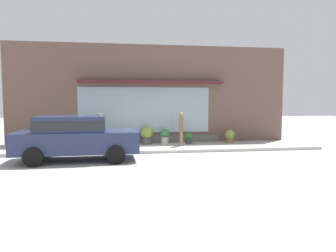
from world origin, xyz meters
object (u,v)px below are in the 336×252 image
(parked_car_navy, at_px, (76,135))
(potted_plant_near_hydrant, at_px, (99,136))
(pedestrian_with_handbag, at_px, (100,129))
(potted_plant_window_left, at_px, (54,138))
(potted_plant_window_center, at_px, (230,136))
(potted_plant_window_right, at_px, (147,135))
(potted_plant_trailing_edge, at_px, (189,138))
(potted_plant_low_front, at_px, (124,136))
(fire_hydrant, at_px, (116,140))
(pedestrian_passerby, at_px, (181,126))
(potted_plant_by_entrance, at_px, (165,136))

(parked_car_navy, xyz_separation_m, potted_plant_near_hydrant, (0.46, 3.77, -0.45))
(pedestrian_with_handbag, relative_size, potted_plant_window_left, 2.27)
(potted_plant_window_center, relative_size, potted_plant_window_right, 0.76)
(potted_plant_trailing_edge, relative_size, potted_plant_window_right, 0.66)
(pedestrian_with_handbag, height_order, potted_plant_near_hydrant, pedestrian_with_handbag)
(parked_car_navy, relative_size, potted_plant_low_front, 4.78)
(potted_plant_low_front, bearing_deg, potted_plant_window_left, 179.64)
(fire_hydrant, relative_size, parked_car_navy, 0.20)
(parked_car_navy, xyz_separation_m, potted_plant_low_front, (1.64, 3.78, -0.46))
(parked_car_navy, height_order, potted_plant_near_hydrant, parked_car_navy)
(pedestrian_passerby, relative_size, potted_plant_window_left, 2.25)
(potted_plant_near_hydrant, bearing_deg, fire_hydrant, -59.12)
(fire_hydrant, height_order, potted_plant_window_right, potted_plant_window_right)
(potted_plant_window_right, bearing_deg, pedestrian_with_handbag, -141.18)
(potted_plant_trailing_edge, bearing_deg, pedestrian_passerby, -127.20)
(potted_plant_trailing_edge, bearing_deg, pedestrian_with_handbag, -159.63)
(pedestrian_passerby, height_order, potted_plant_window_right, pedestrian_passerby)
(pedestrian_with_handbag, relative_size, potted_plant_window_right, 1.83)
(potted_plant_window_right, bearing_deg, potted_plant_low_front, 176.71)
(fire_hydrant, relative_size, potted_plant_window_left, 1.19)
(potted_plant_window_left, height_order, potted_plant_low_front, potted_plant_low_front)
(potted_plant_near_hydrant, relative_size, potted_plant_trailing_edge, 1.30)
(pedestrian_with_handbag, bearing_deg, parked_car_navy, -27.29)
(potted_plant_near_hydrant, bearing_deg, pedestrian_passerby, -12.31)
(potted_plant_window_center, xyz_separation_m, potted_plant_trailing_edge, (-2.13, -0.07, -0.06))
(potted_plant_window_right, height_order, potted_plant_by_entrance, potted_plant_window_right)
(pedestrian_with_handbag, distance_m, potted_plant_window_left, 2.89)
(potted_plant_window_center, relative_size, potted_plant_by_entrance, 0.86)
(pedestrian_passerby, relative_size, potted_plant_low_front, 1.79)
(pedestrian_passerby, bearing_deg, potted_plant_window_left, -75.77)
(fire_hydrant, bearing_deg, pedestrian_with_handbag, -155.28)
(potted_plant_window_right, xyz_separation_m, potted_plant_by_entrance, (0.87, -0.18, -0.05))
(parked_car_navy, bearing_deg, potted_plant_near_hydrant, 81.00)
(potted_plant_window_center, bearing_deg, parked_car_navy, -152.25)
(pedestrian_with_handbag, height_order, potted_plant_window_right, pedestrian_with_handbag)
(potted_plant_by_entrance, bearing_deg, potted_plant_trailing_edge, 1.46)
(fire_hydrant, distance_m, pedestrian_passerby, 3.08)
(parked_car_navy, relative_size, potted_plant_window_left, 6.00)
(potted_plant_window_left, xyz_separation_m, potted_plant_low_front, (3.22, -0.02, 0.03))
(potted_plant_window_right, bearing_deg, parked_car_navy, -126.38)
(potted_plant_near_hydrant, height_order, potted_plant_trailing_edge, potted_plant_near_hydrant)
(fire_hydrant, xyz_separation_m, pedestrian_passerby, (2.98, 0.59, 0.51))
(parked_car_navy, bearing_deg, potted_plant_low_front, 64.53)
(fire_hydrant, xyz_separation_m, potted_plant_trailing_edge, (3.46, 1.23, -0.11))
(parked_car_navy, height_order, potted_plant_window_right, parked_car_navy)
(potted_plant_window_left, bearing_deg, pedestrian_passerby, -8.39)
(potted_plant_trailing_edge, bearing_deg, potted_plant_near_hydrant, 177.29)
(potted_plant_window_right, bearing_deg, potted_plant_near_hydrant, 178.65)
(potted_plant_trailing_edge, bearing_deg, potted_plant_by_entrance, -178.54)
(potted_plant_window_right, bearing_deg, potted_plant_window_left, 178.89)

